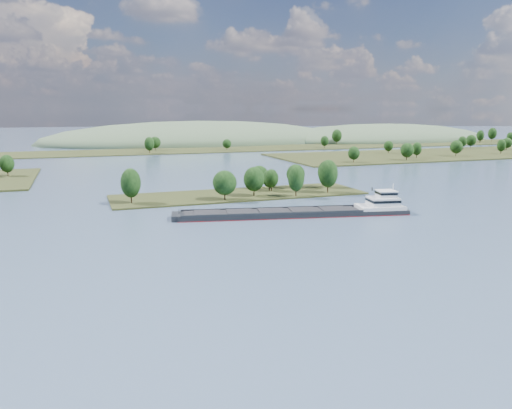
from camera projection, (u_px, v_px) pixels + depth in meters
name	position (u px, v px, depth m)	size (l,w,h in m)	color
ground	(304.00, 229.00, 143.01)	(1800.00, 1800.00, 0.00)	#3C4D68
tree_island	(255.00, 185.00, 198.17)	(100.00, 31.11, 14.53)	black
right_bank	(476.00, 152.00, 385.26)	(320.00, 90.00, 13.33)	black
back_shoreline	(167.00, 150.00, 404.50)	(900.00, 60.00, 15.59)	black
hill_east	(382.00, 140.00, 552.85)	(260.00, 140.00, 36.00)	#3D5339
hill_west	(200.00, 142.00, 514.13)	(320.00, 160.00, 44.00)	#3D5339
cargo_barge	(309.00, 211.00, 160.95)	(76.66, 23.92, 10.33)	black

